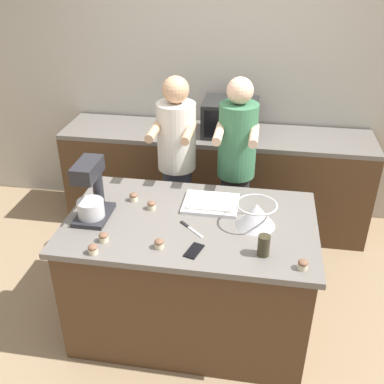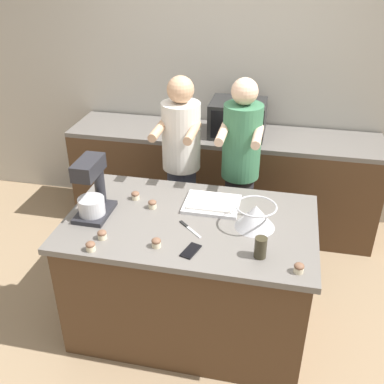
{
  "view_description": "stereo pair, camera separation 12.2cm",
  "coord_description": "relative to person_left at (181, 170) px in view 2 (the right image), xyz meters",
  "views": [
    {
      "loc": [
        0.4,
        -2.39,
        2.46
      ],
      "look_at": [
        0.0,
        0.05,
        1.07
      ],
      "focal_mm": 42.0,
      "sensor_mm": 36.0,
      "label": 1
    },
    {
      "loc": [
        0.52,
        -2.36,
        2.46
      ],
      "look_at": [
        0.0,
        0.05,
        1.07
      ],
      "focal_mm": 42.0,
      "sensor_mm": 36.0,
      "label": 2
    }
  ],
  "objects": [
    {
      "name": "cupcake_1",
      "position": [
        0.1,
        -1.05,
        0.06
      ],
      "size": [
        0.06,
        0.06,
        0.06
      ],
      "color": "beige",
      "rests_on": "island_counter"
    },
    {
      "name": "mixing_bowl",
      "position": [
        0.64,
        -0.72,
        0.11
      ],
      "size": [
        0.26,
        0.26,
        0.16
      ],
      "color": "#BCBCC1",
      "rests_on": "island_counter"
    },
    {
      "name": "person_left",
      "position": [
        0.0,
        0.0,
        0.0
      ],
      "size": [
        0.32,
        0.49,
        1.61
      ],
      "color": "#33384C",
      "rests_on": "ground_plane"
    },
    {
      "name": "cupcake_5",
      "position": [
        -0.26,
        -1.17,
        0.06
      ],
      "size": [
        0.06,
        0.06,
        0.06
      ],
      "color": "beige",
      "rests_on": "island_counter"
    },
    {
      "name": "baking_tray",
      "position": [
        0.34,
        -0.53,
        0.04
      ],
      "size": [
        0.37,
        0.3,
        0.04
      ],
      "color": "silver",
      "rests_on": "island_counter"
    },
    {
      "name": "ground_plane",
      "position": [
        0.23,
        -0.73,
        -0.86
      ],
      "size": [
        16.0,
        16.0,
        0.0
      ],
      "primitive_type": "plane",
      "color": "#937A5B"
    },
    {
      "name": "island_counter",
      "position": [
        0.23,
        -0.73,
        -0.41
      ],
      "size": [
        1.6,
        0.99,
        0.89
      ],
      "color": "#4C331E",
      "rests_on": "ground_plane"
    },
    {
      "name": "back_wall",
      "position": [
        0.23,
        1.0,
        0.49
      ],
      "size": [
        10.0,
        0.06,
        2.7
      ],
      "color": "#B2ADA3",
      "rests_on": "ground_plane"
    },
    {
      "name": "back_counter",
      "position": [
        0.23,
        0.65,
        -0.39
      ],
      "size": [
        2.8,
        0.6,
        0.94
      ],
      "color": "#4C331E",
      "rests_on": "ground_plane"
    },
    {
      "name": "cupcake_3",
      "position": [
        -0.24,
        -1.04,
        0.06
      ],
      "size": [
        0.06,
        0.06,
        0.06
      ],
      "color": "beige",
      "rests_on": "island_counter"
    },
    {
      "name": "knife",
      "position": [
        0.25,
        -0.83,
        0.03
      ],
      "size": [
        0.17,
        0.16,
        0.01
      ],
      "color": "#BCBCC1",
      "rests_on": "island_counter"
    },
    {
      "name": "cupcake_2",
      "position": [
        -0.05,
        -0.64,
        0.06
      ],
      "size": [
        0.06,
        0.06,
        0.06
      ],
      "color": "beige",
      "rests_on": "island_counter"
    },
    {
      "name": "stand_mixer",
      "position": [
        -0.39,
        -0.8,
        0.2
      ],
      "size": [
        0.2,
        0.3,
        0.4
      ],
      "color": "#232328",
      "rests_on": "island_counter"
    },
    {
      "name": "person_right",
      "position": [
        0.47,
        -0.0,
        0.01
      ],
      "size": [
        0.31,
        0.48,
        1.62
      ],
      "color": "#232328",
      "rests_on": "ground_plane"
    },
    {
      "name": "cupcake_0",
      "position": [
        0.92,
        -1.11,
        0.06
      ],
      "size": [
        0.06,
        0.06,
        0.06
      ],
      "color": "beige",
      "rests_on": "island_counter"
    },
    {
      "name": "drinking_glass",
      "position": [
        0.7,
        -1.02,
        0.09
      ],
      "size": [
        0.07,
        0.07,
        0.13
      ],
      "color": "#332D1E",
      "rests_on": "island_counter"
    },
    {
      "name": "cupcake_4",
      "position": [
        -0.2,
        -0.55,
        0.06
      ],
      "size": [
        0.06,
        0.06,
        0.06
      ],
      "color": "beige",
      "rests_on": "island_counter"
    },
    {
      "name": "cell_phone",
      "position": [
        0.31,
        -1.06,
        0.03
      ],
      "size": [
        0.11,
        0.16,
        0.01
      ],
      "color": "black",
      "rests_on": "island_counter"
    },
    {
      "name": "microwave_oven",
      "position": [
        0.36,
        0.65,
        0.23
      ],
      "size": [
        0.48,
        0.4,
        0.3
      ],
      "color": "black",
      "rests_on": "back_counter"
    }
  ]
}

